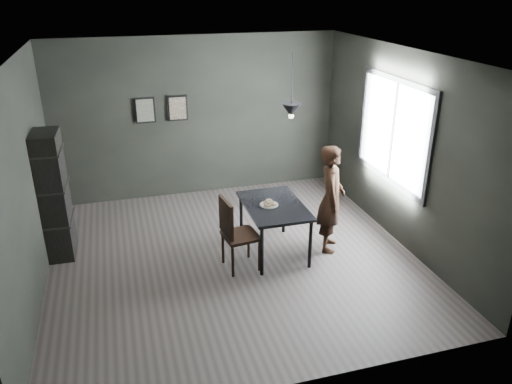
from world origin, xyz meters
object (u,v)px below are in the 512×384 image
object	(u,v)px
cafe_table	(274,210)
woman	(331,199)
wood_chair	(234,230)
white_plate	(269,205)
pendant_lamp	(291,110)
shelf_unit	(54,196)

from	to	relation	value
cafe_table	woman	world-z (taller)	woman
woman	wood_chair	bearing A→B (deg)	120.83
white_plate	cafe_table	bearing A→B (deg)	11.03
white_plate	pendant_lamp	distance (m)	1.34
white_plate	woman	bearing A→B (deg)	-5.68
wood_chair	shelf_unit	bearing A→B (deg)	147.55
cafe_table	shelf_unit	world-z (taller)	shelf_unit
cafe_table	shelf_unit	distance (m)	3.04
white_plate	pendant_lamp	world-z (taller)	pendant_lamp
cafe_table	white_plate	xyz separation A→B (m)	(-0.08, -0.02, 0.08)
woman	shelf_unit	size ratio (longest dim) A/B	0.87
pendant_lamp	wood_chair	bearing A→B (deg)	-157.25
white_plate	shelf_unit	bearing A→B (deg)	164.00
wood_chair	shelf_unit	size ratio (longest dim) A/B	0.57
cafe_table	pendant_lamp	distance (m)	1.41
shelf_unit	pendant_lamp	xyz separation A→B (m)	(3.17, -0.70, 1.15)
shelf_unit	wood_chair	bearing A→B (deg)	-23.30
white_plate	shelf_unit	xyz separation A→B (m)	(-2.84, 0.81, 0.15)
wood_chair	pendant_lamp	size ratio (longest dim) A/B	1.19
shelf_unit	pendant_lamp	world-z (taller)	pendant_lamp
white_plate	shelf_unit	world-z (taller)	shelf_unit
woman	wood_chair	distance (m)	1.48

